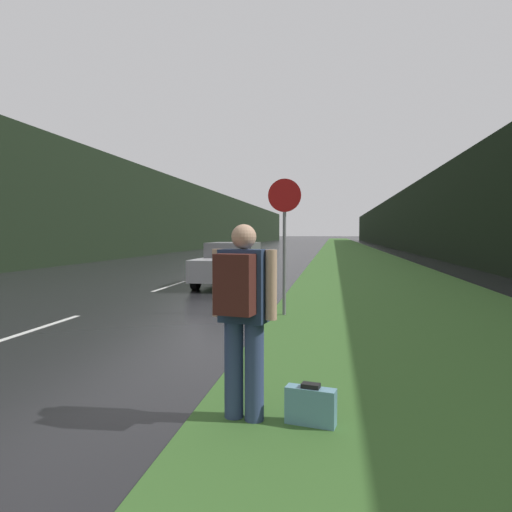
# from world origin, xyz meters

# --- Properties ---
(grass_verge) EXTENTS (6.00, 240.00, 0.02)m
(grass_verge) POSITION_xyz_m (6.95, 40.00, 0.01)
(grass_verge) COLOR #386028
(grass_verge) RESTS_ON ground_plane
(lane_stripe_b) EXTENTS (0.12, 3.00, 0.01)m
(lane_stripe_b) POSITION_xyz_m (0.00, 5.68, 0.00)
(lane_stripe_b) COLOR silver
(lane_stripe_b) RESTS_ON ground_plane
(lane_stripe_c) EXTENTS (0.12, 3.00, 0.01)m
(lane_stripe_c) POSITION_xyz_m (0.00, 12.68, 0.00)
(lane_stripe_c) COLOR silver
(lane_stripe_c) RESTS_ON ground_plane
(lane_stripe_d) EXTENTS (0.12, 3.00, 0.01)m
(lane_stripe_d) POSITION_xyz_m (0.00, 19.68, 0.00)
(lane_stripe_d) COLOR silver
(lane_stripe_d) RESTS_ON ground_plane
(lane_stripe_e) EXTENTS (0.12, 3.00, 0.01)m
(lane_stripe_e) POSITION_xyz_m (0.00, 26.68, 0.00)
(lane_stripe_e) COLOR silver
(lane_stripe_e) RESTS_ON ground_plane
(treeline_far_side) EXTENTS (2.00, 140.00, 6.85)m
(treeline_far_side) POSITION_xyz_m (-9.95, 50.00, 3.43)
(treeline_far_side) COLOR black
(treeline_far_side) RESTS_ON ground_plane
(treeline_near_side) EXTENTS (2.00, 140.00, 6.00)m
(treeline_near_side) POSITION_xyz_m (12.95, 50.00, 3.00)
(treeline_near_side) COLOR black
(treeline_near_side) RESTS_ON ground_plane
(stop_sign) EXTENTS (0.69, 0.07, 2.85)m
(stop_sign) POSITION_xyz_m (4.25, 7.93, 1.75)
(stop_sign) COLOR slate
(stop_sign) RESTS_ON ground_plane
(hitchhiker_with_backpack) EXTENTS (0.62, 0.48, 1.80)m
(hitchhiker_with_backpack) POSITION_xyz_m (4.45, 2.49, 1.03)
(hitchhiker_with_backpack) COLOR navy
(hitchhiker_with_backpack) RESTS_ON ground_plane
(suitcase) EXTENTS (0.47, 0.22, 0.39)m
(suitcase) POSITION_xyz_m (5.07, 2.50, 0.18)
(suitcase) COLOR #6093A8
(suitcase) RESTS_ON ground_plane
(car_passing_near) EXTENTS (1.91, 4.24, 1.42)m
(car_passing_near) POSITION_xyz_m (1.97, 13.22, 0.71)
(car_passing_near) COLOR #9E9EA3
(car_passing_near) RESTS_ON ground_plane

